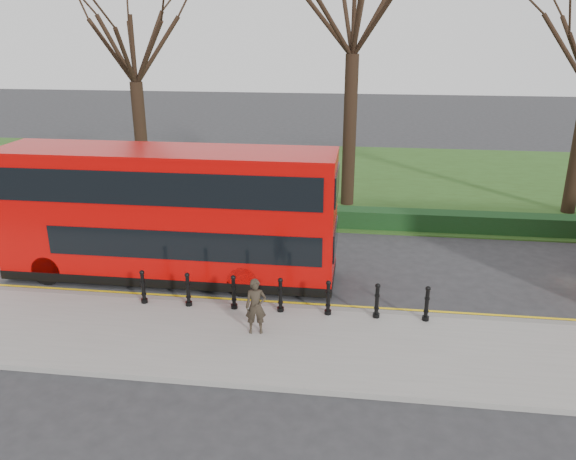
# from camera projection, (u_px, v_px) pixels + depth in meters

# --- Properties ---
(ground) EXTENTS (120.00, 120.00, 0.00)m
(ground) POSITION_uv_depth(u_px,v_px,m) (273.00, 294.00, 17.69)
(ground) COLOR #28282B
(ground) RESTS_ON ground
(pavement) EXTENTS (60.00, 4.00, 0.15)m
(pavement) POSITION_uv_depth(u_px,v_px,m) (255.00, 342.00, 14.86)
(pavement) COLOR gray
(pavement) RESTS_ON ground
(kerb) EXTENTS (60.00, 0.25, 0.16)m
(kerb) POSITION_uv_depth(u_px,v_px,m) (267.00, 307.00, 16.73)
(kerb) COLOR slate
(kerb) RESTS_ON ground
(grass_verge) EXTENTS (60.00, 18.00, 0.06)m
(grass_verge) POSITION_uv_depth(u_px,v_px,m) (314.00, 177.00, 31.68)
(grass_verge) COLOR #2A4818
(grass_verge) RESTS_ON ground
(hedge) EXTENTS (60.00, 0.90, 0.80)m
(hedge) POSITION_uv_depth(u_px,v_px,m) (298.00, 216.00, 23.90)
(hedge) COLOR black
(hedge) RESTS_ON ground
(yellow_line_outer) EXTENTS (60.00, 0.10, 0.01)m
(yellow_line_outer) POSITION_uv_depth(u_px,v_px,m) (269.00, 304.00, 17.03)
(yellow_line_outer) COLOR yellow
(yellow_line_outer) RESTS_ON ground
(yellow_line_inner) EXTENTS (60.00, 0.10, 0.01)m
(yellow_line_inner) POSITION_uv_depth(u_px,v_px,m) (270.00, 301.00, 17.22)
(yellow_line_inner) COLOR yellow
(yellow_line_inner) RESTS_ON ground
(tree_left) EXTENTS (6.50, 6.50, 10.16)m
(tree_left) POSITION_uv_depth(u_px,v_px,m) (132.00, 41.00, 25.53)
(tree_left) COLOR black
(tree_left) RESTS_ON ground
(bollard_row) EXTENTS (8.40, 0.15, 1.00)m
(bollard_row) POSITION_uv_depth(u_px,v_px,m) (280.00, 295.00, 16.15)
(bollard_row) COLOR black
(bollard_row) RESTS_ON pavement
(bus_lead) EXTENTS (10.89, 2.50, 4.33)m
(bus_lead) POSITION_uv_depth(u_px,v_px,m) (168.00, 215.00, 18.24)
(bus_lead) COLOR #B10504
(bus_lead) RESTS_ON ground
(pedestrian) EXTENTS (0.62, 0.47, 1.55)m
(pedestrian) POSITION_uv_depth(u_px,v_px,m) (256.00, 306.00, 14.93)
(pedestrian) COLOR #2D261C
(pedestrian) RESTS_ON pavement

